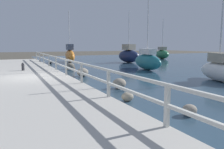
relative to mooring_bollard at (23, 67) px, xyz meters
The scene contains 15 objects.
ground_plane 3.89m from the mooring_bollard, 86.94° to the right, with size 120.00×120.00×0.00m, color #4C473D.
dock_walkway 3.87m from the mooring_bollard, 86.94° to the right, with size 4.41×36.00×0.26m.
railing 4.50m from the mooring_bollard, 59.00° to the right, with size 0.10×32.50×1.01m.
boulder_downstream 4.39m from the mooring_bollard, 23.97° to the left, with size 0.75×0.68×0.57m.
boulder_near_dock 9.34m from the mooring_bollard, 68.54° to the left, with size 0.46×0.42×0.35m.
boulder_far_strip 13.21m from the mooring_bollard, 72.41° to the right, with size 0.47×0.42×0.35m.
boulder_mid_strip 4.80m from the mooring_bollard, 41.43° to the right, with size 0.79×0.71×0.59m.
boulder_water_edge 8.88m from the mooring_bollard, 63.43° to the right, with size 0.68×0.61×0.51m.
boulder_upstream 10.75m from the mooring_bollard, 73.09° to the right, with size 0.47×0.43×0.35m.
mooring_bollard is the anchor object (origin of this frame).
sailboat_teal 10.08m from the mooring_bollard, ahead, with size 1.41×4.34×7.82m.
sailboat_orange 11.06m from the mooring_bollard, 57.58° to the left, with size 1.60×5.09×6.28m.
sailboat_green 23.40m from the mooring_bollard, 26.45° to the left, with size 2.47×4.12×6.15m.
sailboat_navy 13.83m from the mooring_bollard, 25.92° to the left, with size 2.26×3.63×6.20m.
sailboat_white 13.37m from the mooring_bollard, 39.14° to the right, with size 1.96×3.62×6.58m.
Camera 1 is at (-1.09, -13.55, 2.13)m, focal length 35.00 mm.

